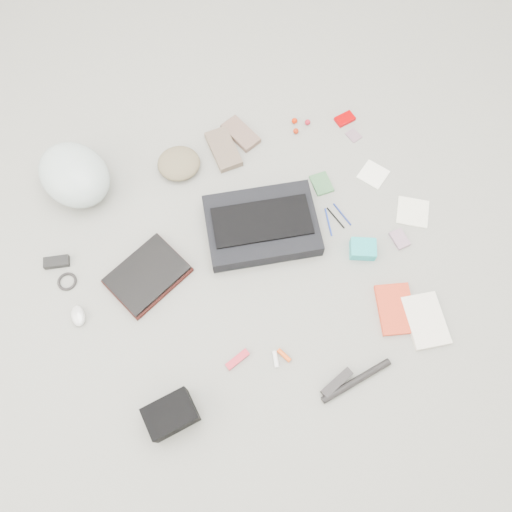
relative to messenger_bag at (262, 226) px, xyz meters
name	(u,v)px	position (x,y,z in m)	size (l,w,h in m)	color
ground_plane	(256,260)	(-0.08, -0.13, -0.04)	(4.00, 4.00, 0.00)	gray
messenger_bag	(262,226)	(0.00, 0.00, 0.00)	(0.47, 0.33, 0.08)	black
bag_flap	(262,221)	(0.00, 0.00, 0.04)	(0.41, 0.19, 0.01)	black
laptop_sleeve	(148,276)	(-0.52, -0.03, -0.03)	(0.31, 0.23, 0.02)	#38130F
laptop	(147,274)	(-0.52, -0.03, -0.01)	(0.30, 0.22, 0.02)	black
bike_helmet	(74,175)	(-0.67, 0.49, 0.06)	(0.27, 0.34, 0.21)	silver
beanie	(179,163)	(-0.23, 0.43, -0.01)	(0.19, 0.18, 0.07)	#72654A
mitten_left	(224,149)	(-0.01, 0.44, -0.02)	(0.11, 0.22, 0.03)	brown
mitten_right	(241,134)	(0.09, 0.49, -0.02)	(0.09, 0.18, 0.03)	#765A4D
power_brick	(57,262)	(-0.86, 0.17, -0.02)	(0.10, 0.05, 0.03)	black
cable_coil	(67,282)	(-0.84, 0.08, -0.03)	(0.08, 0.08, 0.01)	black
mouse	(78,316)	(-0.83, -0.09, -0.02)	(0.05, 0.09, 0.03)	silver
camera_bag	(171,415)	(-0.60, -0.59, 0.02)	(0.18, 0.12, 0.11)	black
multitool	(237,359)	(-0.30, -0.49, -0.03)	(0.10, 0.03, 0.02)	red
toiletry_tube_white	(276,359)	(-0.16, -0.54, -0.03)	(0.02, 0.02, 0.06)	white
toiletry_tube_orange	(284,355)	(-0.12, -0.54, -0.03)	(0.02, 0.02, 0.06)	#ED551A
u_lock	(337,383)	(0.02, -0.71, -0.02)	(0.14, 0.03, 0.03)	black
bike_pump	(356,381)	(0.09, -0.73, -0.02)	(0.03, 0.03, 0.30)	black
book_red	(396,309)	(0.37, -0.53, -0.03)	(0.14, 0.21, 0.02)	#EE4021
book_white	(425,320)	(0.45, -0.62, -0.03)	(0.14, 0.22, 0.02)	silver
notepad	(322,184)	(0.33, 0.11, -0.03)	(0.08, 0.11, 0.01)	#3A6A3F
pen_blue	(328,222)	(0.28, -0.08, -0.03)	(0.01, 0.01, 0.13)	#1D36A3
pen_black	(336,218)	(0.32, -0.07, -0.04)	(0.01, 0.01, 0.12)	black
pen_navy	(342,214)	(0.35, -0.06, -0.04)	(0.01, 0.01, 0.13)	navy
accordion_wallet	(363,249)	(0.36, -0.25, -0.01)	(0.11, 0.08, 0.05)	#20B7BA
card_deck	(400,239)	(0.53, -0.26, -0.03)	(0.06, 0.08, 0.02)	#A17B92
napkin_top	(373,174)	(0.57, 0.07, -0.04)	(0.11, 0.11, 0.01)	white
napkin_bottom	(413,212)	(0.64, -0.17, -0.03)	(0.13, 0.13, 0.01)	white
lollipop_a	(296,131)	(0.34, 0.41, -0.03)	(0.03, 0.03, 0.03)	#A02108
lollipop_b	(294,121)	(0.35, 0.46, -0.03)	(0.03, 0.03, 0.03)	#B71C01
lollipop_c	(308,122)	(0.41, 0.43, -0.03)	(0.03, 0.03, 0.03)	maroon
altoids_tin	(345,119)	(0.58, 0.39, -0.03)	(0.09, 0.06, 0.02)	#B30003
stamp_sheet	(354,135)	(0.58, 0.29, -0.04)	(0.05, 0.06, 0.00)	gray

